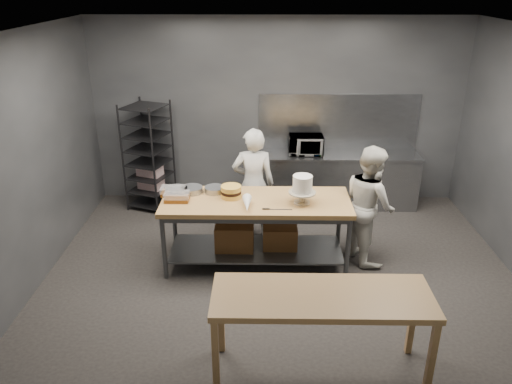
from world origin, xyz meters
TOP-DOWN VIEW (x-y plane):
  - ground at (0.00, 0.00)m, footprint 6.00×6.00m
  - back_wall at (0.00, 2.50)m, footprint 6.00×0.04m
  - work_table at (-0.33, 0.33)m, footprint 2.40×0.90m
  - near_counter at (0.31, -1.71)m, footprint 2.00×0.70m
  - back_counter at (1.00, 2.18)m, footprint 2.60×0.60m
  - splashback_panel at (1.00, 2.48)m, footprint 2.60×0.02m
  - speed_rack at (-2.07, 2.10)m, footprint 0.79×0.82m
  - chef_behind at (-0.36, 1.06)m, footprint 0.61×0.41m
  - chef_right at (1.17, 0.48)m, footprint 0.78×0.90m
  - microwave at (0.46, 2.18)m, footprint 0.54×0.37m
  - frosted_cake_stand at (0.26, 0.21)m, footprint 0.34×0.34m
  - layer_cake at (-0.63, 0.38)m, footprint 0.26×0.26m
  - cake_pans at (-1.15, 0.53)m, footprint 0.77×0.32m
  - piping_bag at (-0.42, 0.05)m, footprint 0.13×0.38m
  - offset_spatula at (-0.10, 0.02)m, footprint 0.36×0.02m
  - pastry_clamshells at (-1.35, 0.35)m, footprint 0.39×0.39m

SIDE VIEW (x-z plane):
  - ground at x=0.00m, z-range 0.00..0.00m
  - back_counter at x=1.00m, z-range 0.00..0.90m
  - work_table at x=-0.33m, z-range 0.11..1.03m
  - chef_right at x=1.17m, z-range 0.00..1.58m
  - near_counter at x=0.31m, z-range 0.36..1.26m
  - chef_behind at x=-0.36m, z-range 0.00..1.64m
  - speed_rack at x=-2.07m, z-range -0.02..1.73m
  - offset_spatula at x=-0.10m, z-range 0.92..0.93m
  - cake_pans at x=-1.15m, z-range 0.92..0.99m
  - pastry_clamshells at x=-1.35m, z-range 0.92..1.03m
  - piping_bag at x=-0.42m, z-range 0.92..1.04m
  - layer_cake at x=-0.63m, z-range 0.92..1.08m
  - microwave at x=0.46m, z-range 0.90..1.20m
  - frosted_cake_stand at x=0.26m, z-range 0.97..1.33m
  - splashback_panel at x=1.00m, z-range 0.90..1.80m
  - back_wall at x=0.00m, z-range 0.00..3.00m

